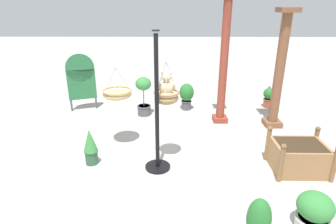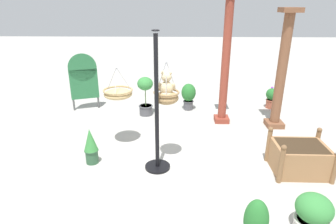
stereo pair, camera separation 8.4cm
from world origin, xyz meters
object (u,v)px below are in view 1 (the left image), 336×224
at_px(hanging_basket_left_high, 117,94).
at_px(potted_plant_small_succulent, 314,211).
at_px(potted_plant_fern_front, 144,94).
at_px(wooden_planter_box, 299,156).
at_px(potted_plant_flowering_red, 91,146).
at_px(teddy_bear, 166,85).
at_px(potted_plant_bushy_green, 258,224).
at_px(display_pole_central, 157,131).
at_px(greenhouse_pillar_right, 224,60).
at_px(display_sign_board, 81,78).
at_px(greenhouse_pillar_left, 279,73).
at_px(hanging_basket_with_teddy, 166,97).
at_px(potted_plant_tall_leafy, 187,95).
at_px(potted_plant_conical_shrub, 269,97).

distance_m(hanging_basket_left_high, potted_plant_small_succulent, 3.71).
height_order(hanging_basket_left_high, potted_plant_fern_front, hanging_basket_left_high).
relative_size(wooden_planter_box, potted_plant_flowering_red, 1.40).
relative_size(teddy_bear, potted_plant_bushy_green, 0.62).
bearing_deg(potted_plant_bushy_green, display_pole_central, 125.16).
xyz_separation_m(greenhouse_pillar_right, wooden_planter_box, (0.98, -2.16, -1.22)).
distance_m(display_pole_central, potted_plant_fern_front, 2.55).
height_order(teddy_bear, potted_plant_flowering_red, teddy_bear).
relative_size(potted_plant_fern_front, potted_plant_flowering_red, 1.49).
bearing_deg(display_pole_central, display_sign_board, 126.20).
distance_m(greenhouse_pillar_left, potted_plant_small_succulent, 3.48).
relative_size(hanging_basket_with_teddy, wooden_planter_box, 0.78).
distance_m(potted_plant_fern_front, potted_plant_bushy_green, 4.57).
bearing_deg(potted_plant_flowering_red, potted_plant_tall_leafy, 56.60).
bearing_deg(display_sign_board, potted_plant_bushy_green, -54.19).
relative_size(greenhouse_pillar_left, greenhouse_pillar_right, 0.85).
relative_size(potted_plant_small_succulent, display_sign_board, 0.35).
height_order(hanging_basket_with_teddy, greenhouse_pillar_right, greenhouse_pillar_right).
xyz_separation_m(display_pole_central, teddy_bear, (0.15, 0.27, 0.70)).
bearing_deg(potted_plant_conical_shrub, display_sign_board, -177.39).
height_order(hanging_basket_left_high, potted_plant_flowering_red, hanging_basket_left_high).
relative_size(hanging_basket_left_high, greenhouse_pillar_right, 0.20).
relative_size(display_pole_central, display_sign_board, 1.56).
xyz_separation_m(display_pole_central, hanging_basket_left_high, (-0.79, 0.85, 0.38)).
height_order(greenhouse_pillar_left, potted_plant_small_succulent, greenhouse_pillar_left).
xyz_separation_m(hanging_basket_left_high, greenhouse_pillar_right, (2.22, 1.27, 0.39)).
xyz_separation_m(greenhouse_pillar_left, potted_plant_flowering_red, (-3.81, -1.73, -0.92)).
height_order(teddy_bear, potted_plant_fern_front, teddy_bear).
bearing_deg(hanging_basket_left_high, potted_plant_flowering_red, -119.40).
relative_size(display_pole_central, potted_plant_flowering_red, 3.51).
bearing_deg(potted_plant_small_succulent, greenhouse_pillar_left, 79.89).
bearing_deg(hanging_basket_with_teddy, potted_plant_bushy_green, -61.62).
relative_size(display_pole_central, teddy_bear, 5.40).
height_order(potted_plant_flowering_red, display_sign_board, display_sign_board).
distance_m(greenhouse_pillar_left, greenhouse_pillar_right, 1.24).
bearing_deg(display_pole_central, potted_plant_fern_front, 100.33).
xyz_separation_m(hanging_basket_with_teddy, display_sign_board, (-2.26, 2.64, -0.35)).
height_order(wooden_planter_box, potted_plant_conical_shrub, wooden_planter_box).
height_order(greenhouse_pillar_right, display_sign_board, greenhouse_pillar_right).
bearing_deg(potted_plant_conical_shrub, greenhouse_pillar_right, -146.01).
xyz_separation_m(hanging_basket_left_high, potted_plant_bushy_green, (2.02, -2.58, -0.74)).
distance_m(potted_plant_bushy_green, display_sign_board, 5.73).
bearing_deg(wooden_planter_box, potted_plant_fern_front, 138.33).
distance_m(teddy_bear, potted_plant_tall_leafy, 2.89).
distance_m(hanging_basket_left_high, greenhouse_pillar_left, 3.57).
height_order(greenhouse_pillar_right, potted_plant_conical_shrub, greenhouse_pillar_right).
height_order(potted_plant_flowering_red, potted_plant_small_succulent, potted_plant_flowering_red).
distance_m(display_pole_central, potted_plant_bushy_green, 2.16).
bearing_deg(greenhouse_pillar_left, hanging_basket_left_high, -163.30).
relative_size(greenhouse_pillar_right, wooden_planter_box, 3.28).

